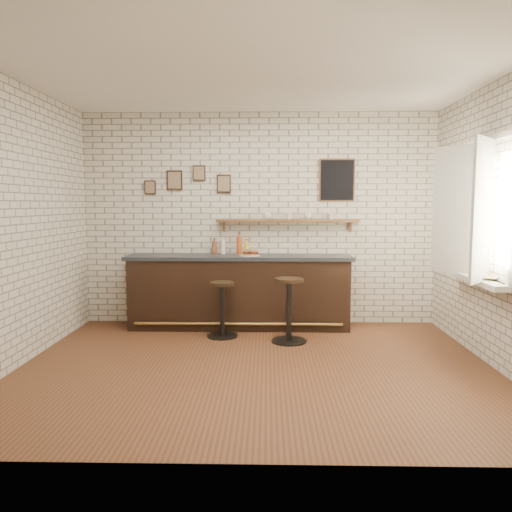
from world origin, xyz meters
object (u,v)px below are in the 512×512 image
(bitters_bottle_brown, at_px, (215,248))
(shelf_cup_b, at_px, (289,216))
(condiment_bottle_yellow, at_px, (247,248))
(bar_stool_left, at_px, (222,307))
(bitters_bottle_white, at_px, (223,247))
(book_upper, at_px, (482,277))
(shelf_cup_a, at_px, (267,216))
(bar_counter, at_px, (239,291))
(sandwich_plate, at_px, (250,255))
(shelf_cup_c, at_px, (308,216))
(bitters_bottle_amber, at_px, (239,245))
(shelf_cup_d, at_px, (331,216))
(ciabatta_sandwich, at_px, (251,252))
(bar_stool_right, at_px, (289,308))
(book_lower, at_px, (482,278))

(bitters_bottle_brown, relative_size, shelf_cup_b, 2.38)
(condiment_bottle_yellow, relative_size, shelf_cup_b, 2.21)
(bar_stool_left, bearing_deg, condiment_bottle_yellow, 67.11)
(condiment_bottle_yellow, xyz_separation_m, shelf_cup_b, (0.60, 0.03, 0.45))
(bitters_bottle_brown, bearing_deg, bitters_bottle_white, 0.00)
(book_upper, bearing_deg, shelf_cup_a, 174.28)
(bar_counter, height_order, sandwich_plate, sandwich_plate)
(bar_counter, height_order, book_upper, bar_counter)
(shelf_cup_c, bearing_deg, bitters_bottle_brown, 98.80)
(bar_stool_left, bearing_deg, bar_counter, 69.39)
(sandwich_plate, bearing_deg, shelf_cup_b, 25.65)
(bitters_bottle_amber, distance_m, bar_stool_left, 1.03)
(book_upper, bearing_deg, shelf_cup_d, 159.93)
(bitters_bottle_amber, relative_size, condiment_bottle_yellow, 1.47)
(bar_counter, distance_m, bitters_bottle_amber, 0.65)
(bar_stool_left, relative_size, shelf_cup_c, 6.34)
(bar_counter, bearing_deg, ciabatta_sandwich, -20.34)
(shelf_cup_a, bearing_deg, bitters_bottle_amber, 152.89)
(bitters_bottle_white, bearing_deg, bar_counter, -35.46)
(bar_stool_right, distance_m, shelf_cup_b, 1.46)
(sandwich_plate, height_order, bitters_bottle_white, bitters_bottle_white)
(bitters_bottle_amber, bearing_deg, shelf_cup_a, 4.37)
(bitters_bottle_brown, height_order, shelf_cup_d, shelf_cup_d)
(bar_counter, relative_size, book_lower, 14.88)
(condiment_bottle_yellow, bearing_deg, shelf_cup_b, 2.88)
(sandwich_plate, height_order, bitters_bottle_brown, bitters_bottle_brown)
(bitters_bottle_white, xyz_separation_m, shelf_cup_c, (1.21, 0.03, 0.43))
(shelf_cup_d, xyz_separation_m, book_upper, (1.37, -1.80, -0.59))
(bitters_bottle_brown, relative_size, book_lower, 1.09)
(bitters_bottle_white, bearing_deg, book_upper, -31.50)
(sandwich_plate, height_order, bar_stool_left, sandwich_plate)
(bar_counter, bearing_deg, sandwich_plate, -21.59)
(ciabatta_sandwich, xyz_separation_m, book_lower, (2.49, -1.54, -0.12))
(sandwich_plate, bearing_deg, bitters_bottle_amber, 124.78)
(book_upper, bearing_deg, ciabatta_sandwich, -179.01)
(bitters_bottle_white, xyz_separation_m, book_lower, (2.89, -1.77, -0.17))
(bitters_bottle_white, distance_m, bitters_bottle_amber, 0.23)
(bitters_bottle_amber, height_order, shelf_cup_d, shelf_cup_d)
(sandwich_plate, bearing_deg, shelf_cup_c, 17.67)
(shelf_cup_d, distance_m, book_upper, 2.33)
(shelf_cup_d, bearing_deg, book_upper, -69.43)
(sandwich_plate, xyz_separation_m, book_upper, (2.50, -1.54, -0.06))
(condiment_bottle_yellow, relative_size, shelf_cup_c, 1.85)
(bitters_bottle_white, xyz_separation_m, book_upper, (2.89, -1.77, -0.16))
(sandwich_plate, xyz_separation_m, bitters_bottle_brown, (-0.51, 0.23, 0.09))
(bar_stool_right, relative_size, shelf_cup_a, 6.96)
(bitters_bottle_brown, height_order, book_upper, bitters_bottle_brown)
(bar_stool_left, distance_m, shelf_cup_c, 1.79)
(book_lower, bearing_deg, bitters_bottle_brown, 117.81)
(bitters_bottle_white, bearing_deg, ciabatta_sandwich, -29.92)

